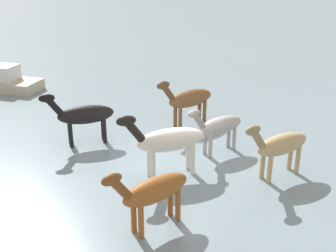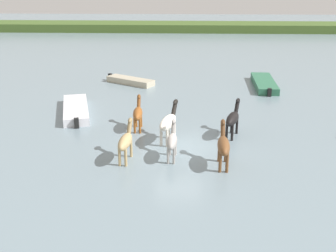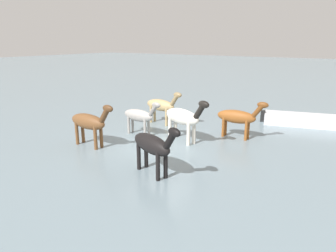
{
  "view_description": "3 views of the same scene",
  "coord_description": "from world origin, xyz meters",
  "px_view_note": "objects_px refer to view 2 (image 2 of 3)",
  "views": [
    {
      "loc": [
        -9.19,
        7.29,
        5.95
      ],
      "look_at": [
        0.75,
        -0.15,
        0.89
      ],
      "focal_mm": 44.04,
      "sensor_mm": 36.0,
      "label": 1
    },
    {
      "loc": [
        0.21,
        -20.53,
        8.74
      ],
      "look_at": [
        -0.6,
        0.67,
        0.96
      ],
      "focal_mm": 45.36,
      "sensor_mm": 36.0,
      "label": 2
    },
    {
      "loc": [
        10.68,
        7.46,
        4.39
      ],
      "look_at": [
        -0.21,
        0.28,
        0.72
      ],
      "focal_mm": 32.91,
      "sensor_mm": 36.0,
      "label": 3
    }
  ],
  "objects_px": {
    "horse_rear_stallion": "(168,122)",
    "boat_motor_center": "(76,111)",
    "boat_dinghy_port": "(264,84)",
    "horse_mid_herd": "(223,145)",
    "horse_chestnut_trailing": "(125,141)",
    "boat_skiff_near": "(130,82)",
    "horse_dun_straggler": "(138,113)",
    "horse_lead": "(172,141)",
    "horse_dark_mare": "(233,118)"
  },
  "relations": [
    {
      "from": "horse_rear_stallion",
      "to": "boat_motor_center",
      "type": "height_order",
      "value": "horse_rear_stallion"
    },
    {
      "from": "boat_motor_center",
      "to": "boat_dinghy_port",
      "type": "height_order",
      "value": "boat_dinghy_port"
    },
    {
      "from": "horse_mid_herd",
      "to": "horse_chestnut_trailing",
      "type": "distance_m",
      "value": 4.69
    },
    {
      "from": "boat_motor_center",
      "to": "boat_dinghy_port",
      "type": "xyz_separation_m",
      "value": [
        13.44,
        7.31,
        0.0
      ]
    },
    {
      "from": "horse_rear_stallion",
      "to": "boat_dinghy_port",
      "type": "distance_m",
      "value": 13.98
    },
    {
      "from": "horse_mid_herd",
      "to": "boat_motor_center",
      "type": "xyz_separation_m",
      "value": [
        -8.89,
        7.59,
        -0.88
      ]
    },
    {
      "from": "horse_chestnut_trailing",
      "to": "boat_skiff_near",
      "type": "bearing_deg",
      "value": 12.61
    },
    {
      "from": "horse_dun_straggler",
      "to": "horse_lead",
      "type": "xyz_separation_m",
      "value": [
        2.1,
        -4.04,
        -0.06
      ]
    },
    {
      "from": "horse_rear_stallion",
      "to": "boat_skiff_near",
      "type": "distance_m",
      "value": 12.99
    },
    {
      "from": "horse_chestnut_trailing",
      "to": "boat_dinghy_port",
      "type": "distance_m",
      "value": 17.16
    },
    {
      "from": "boat_skiff_near",
      "to": "horse_lead",
      "type": "bearing_deg",
      "value": -43.73
    },
    {
      "from": "horse_lead",
      "to": "horse_rear_stallion",
      "type": "bearing_deg",
      "value": 9.42
    },
    {
      "from": "horse_rear_stallion",
      "to": "horse_dark_mare",
      "type": "relative_size",
      "value": 1.08
    },
    {
      "from": "horse_chestnut_trailing",
      "to": "boat_dinghy_port",
      "type": "height_order",
      "value": "horse_chestnut_trailing"
    },
    {
      "from": "horse_mid_herd",
      "to": "boat_motor_center",
      "type": "distance_m",
      "value": 11.72
    },
    {
      "from": "horse_dark_mare",
      "to": "boat_motor_center",
      "type": "height_order",
      "value": "horse_dark_mare"
    },
    {
      "from": "horse_chestnut_trailing",
      "to": "horse_dark_mare",
      "type": "relative_size",
      "value": 0.98
    },
    {
      "from": "horse_rear_stallion",
      "to": "horse_lead",
      "type": "height_order",
      "value": "horse_rear_stallion"
    },
    {
      "from": "horse_dark_mare",
      "to": "boat_skiff_near",
      "type": "height_order",
      "value": "horse_dark_mare"
    },
    {
      "from": "horse_dun_straggler",
      "to": "boat_dinghy_port",
      "type": "distance_m",
      "value": 13.61
    },
    {
      "from": "horse_lead",
      "to": "boat_skiff_near",
      "type": "height_order",
      "value": "horse_lead"
    },
    {
      "from": "horse_rear_stallion",
      "to": "horse_dun_straggler",
      "type": "bearing_deg",
      "value": 62.42
    },
    {
      "from": "horse_rear_stallion",
      "to": "horse_dark_mare",
      "type": "xyz_separation_m",
      "value": [
        3.53,
        0.94,
        -0.08
      ]
    },
    {
      "from": "horse_dark_mare",
      "to": "boat_dinghy_port",
      "type": "relative_size",
      "value": 0.42
    },
    {
      "from": "horse_mid_herd",
      "to": "horse_dark_mare",
      "type": "xyz_separation_m",
      "value": [
        0.85,
        3.91,
        -0.02
      ]
    },
    {
      "from": "horse_lead",
      "to": "horse_dark_mare",
      "type": "bearing_deg",
      "value": -43.04
    },
    {
      "from": "horse_dun_straggler",
      "to": "horse_dark_mare",
      "type": "xyz_separation_m",
      "value": [
        5.37,
        -0.87,
        0.05
      ]
    },
    {
      "from": "horse_chestnut_trailing",
      "to": "horse_lead",
      "type": "bearing_deg",
      "value": -76.24
    },
    {
      "from": "horse_mid_herd",
      "to": "horse_dark_mare",
      "type": "distance_m",
      "value": 4.0
    },
    {
      "from": "horse_mid_herd",
      "to": "horse_chestnut_trailing",
      "type": "relative_size",
      "value": 1.05
    },
    {
      "from": "horse_chestnut_trailing",
      "to": "horse_lead",
      "type": "relative_size",
      "value": 1.08
    },
    {
      "from": "horse_rear_stallion",
      "to": "horse_chestnut_trailing",
      "type": "bearing_deg",
      "value": 158.73
    },
    {
      "from": "horse_lead",
      "to": "boat_motor_center",
      "type": "xyz_separation_m",
      "value": [
        -6.46,
        6.85,
        -0.75
      ]
    },
    {
      "from": "horse_dun_straggler",
      "to": "horse_lead",
      "type": "height_order",
      "value": "horse_dun_straggler"
    },
    {
      "from": "horse_lead",
      "to": "boat_dinghy_port",
      "type": "relative_size",
      "value": 0.38
    },
    {
      "from": "horse_rear_stallion",
      "to": "horse_mid_herd",
      "type": "xyz_separation_m",
      "value": [
        2.69,
        -2.97,
        -0.06
      ]
    },
    {
      "from": "horse_rear_stallion",
      "to": "boat_motor_center",
      "type": "xyz_separation_m",
      "value": [
        -6.21,
        4.61,
        -0.94
      ]
    },
    {
      "from": "boat_dinghy_port",
      "to": "boat_skiff_near",
      "type": "xyz_separation_m",
      "value": [
        -10.85,
        0.51,
        -0.02
      ]
    },
    {
      "from": "boat_motor_center",
      "to": "boat_skiff_near",
      "type": "relative_size",
      "value": 1.38
    },
    {
      "from": "horse_mid_herd",
      "to": "horse_lead",
      "type": "distance_m",
      "value": 2.55
    },
    {
      "from": "horse_lead",
      "to": "boat_motor_center",
      "type": "distance_m",
      "value": 9.45
    },
    {
      "from": "horse_dun_straggler",
      "to": "boat_motor_center",
      "type": "height_order",
      "value": "horse_dun_straggler"
    },
    {
      "from": "boat_dinghy_port",
      "to": "boat_skiff_near",
      "type": "height_order",
      "value": "boat_dinghy_port"
    },
    {
      "from": "boat_dinghy_port",
      "to": "horse_mid_herd",
      "type": "bearing_deg",
      "value": 165.27
    },
    {
      "from": "horse_rear_stallion",
      "to": "boat_skiff_near",
      "type": "bearing_deg",
      "value": 33.09
    },
    {
      "from": "horse_dun_straggler",
      "to": "boat_skiff_near",
      "type": "relative_size",
      "value": 0.56
    },
    {
      "from": "horse_mid_herd",
      "to": "boat_skiff_near",
      "type": "bearing_deg",
      "value": 24.17
    },
    {
      "from": "horse_lead",
      "to": "boat_dinghy_port",
      "type": "height_order",
      "value": "horse_lead"
    },
    {
      "from": "boat_motor_center",
      "to": "horse_chestnut_trailing",
      "type": "bearing_deg",
      "value": -164.11
    },
    {
      "from": "horse_chestnut_trailing",
      "to": "boat_skiff_near",
      "type": "height_order",
      "value": "horse_chestnut_trailing"
    }
  ]
}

